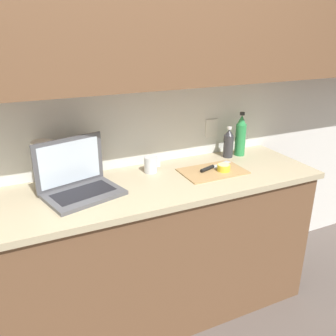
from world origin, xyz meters
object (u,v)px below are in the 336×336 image
cutting_board (213,171)px  knife (211,168)px  bottle_green_soda (228,143)px  paper_towel_roll (45,164)px  lemon_half_cut (224,168)px  bottle_oil_tall (241,136)px  laptop (78,181)px  measuring_cup (151,164)px

cutting_board → knife: (0.00, 0.03, 0.01)m
bottle_green_soda → paper_towel_roll: 1.16m
paper_towel_roll → bottle_green_soda: bearing=-1.1°
lemon_half_cut → bottle_oil_tall: size_ratio=0.26×
laptop → measuring_cup: size_ratio=4.41×
cutting_board → knife: size_ratio=1.44×
cutting_board → measuring_cup: (-0.34, 0.16, 0.04)m
lemon_half_cut → bottle_green_soda: 0.29m
bottle_oil_tall → bottle_green_soda: bearing=-180.0°
lemon_half_cut → paper_towel_roll: (-0.99, 0.24, 0.10)m
laptop → bottle_oil_tall: 1.13m
cutting_board → lemon_half_cut: lemon_half_cut is taller
bottle_green_soda → paper_towel_roll: size_ratio=0.81×
cutting_board → knife: 0.03m
cutting_board → paper_towel_roll: size_ratio=1.50×
cutting_board → lemon_half_cut: bearing=-26.5°
cutting_board → knife: knife is taller
measuring_cup → paper_towel_roll: size_ratio=0.39×
laptop → cutting_board: size_ratio=1.14×
laptop → paper_towel_roll: size_ratio=1.71×
lemon_half_cut → measuring_cup: 0.44m
laptop → measuring_cup: bearing=-2.2°
paper_towel_roll → laptop: bearing=-49.4°
bottle_green_soda → measuring_cup: bottle_green_soda is taller
lemon_half_cut → measuring_cup: size_ratio=0.78×
measuring_cup → paper_towel_roll: (-0.59, 0.05, 0.08)m
knife → lemon_half_cut: lemon_half_cut is taller
bottle_green_soda → bottle_oil_tall: 0.10m
paper_towel_roll → cutting_board: bearing=-12.7°
bottle_oil_tall → measuring_cup: (-0.66, -0.03, -0.09)m
laptop → cutting_board: laptop is taller
knife → paper_towel_roll: 0.96m
cutting_board → bottle_green_soda: bottle_green_soda is taller
knife → measuring_cup: 0.36m
cutting_board → paper_towel_roll: paper_towel_roll is taller
laptop → measuring_cup: 0.47m
laptop → bottle_green_soda: (1.02, 0.14, 0.03)m
lemon_half_cut → bottle_oil_tall: 0.36m
measuring_cup → paper_towel_roll: 0.60m
cutting_board → bottle_oil_tall: 0.40m
lemon_half_cut → bottle_oil_tall: bottle_oil_tall is taller
laptop → knife: laptop is taller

